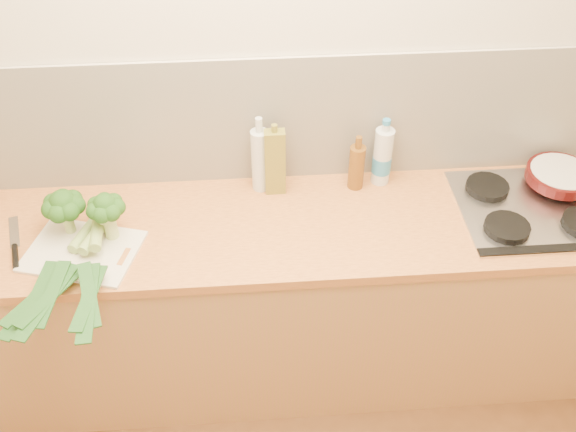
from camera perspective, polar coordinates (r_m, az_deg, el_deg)
name	(u,v)px	position (r m, az deg, el deg)	size (l,w,h in m)	color
room_shell	(268,121)	(2.52, -1.81, 8.42)	(3.50, 3.50, 3.50)	beige
counter	(275,300)	(2.78, -1.18, -7.47)	(3.20, 0.62, 0.90)	#B07449
gas_hob	(534,207)	(2.68, 21.04, 0.72)	(0.58, 0.50, 0.04)	silver
chopping_board	(83,251)	(2.45, -17.77, -3.00)	(0.39, 0.29, 0.01)	white
broccoli_left	(63,205)	(2.46, -19.34, 0.89)	(0.16, 0.16, 0.19)	#ABBE6F
broccoli_right	(106,209)	(2.38, -15.88, 0.64)	(0.14, 0.14, 0.20)	#ABBE6F
leek_front	(73,249)	(2.43, -18.56, -2.76)	(0.29, 0.67, 0.04)	white
leek_mid	(80,255)	(2.37, -18.02, -3.35)	(0.26, 0.61, 0.04)	white
leek_back	(95,248)	(2.35, -16.78, -2.70)	(0.12, 0.69, 0.04)	white
chefs_knife	(15,250)	(2.53, -23.10, -2.82)	(0.11, 0.29, 0.02)	silver
skillet	(561,175)	(2.80, 23.10, 3.36)	(0.40, 0.27, 0.05)	#430C0B
oil_tin	(275,162)	(2.51, -1.16, 4.85)	(0.08, 0.05, 0.32)	olive
glass_bottle	(260,159)	(2.53, -2.50, 5.07)	(0.07, 0.07, 0.33)	silver
amber_bottle	(357,166)	(2.57, 6.12, 4.41)	(0.06, 0.06, 0.24)	brown
water_bottle	(382,158)	(2.61, 8.38, 5.14)	(0.08, 0.08, 0.28)	silver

